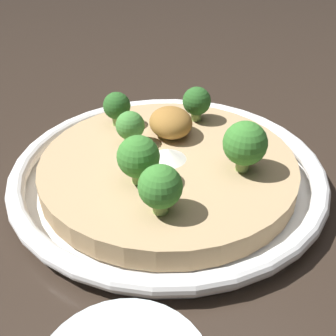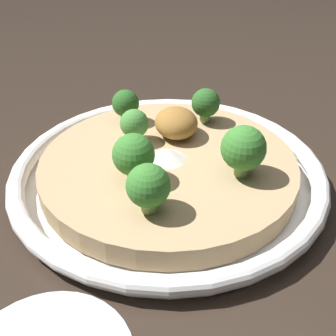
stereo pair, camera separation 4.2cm
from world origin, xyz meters
TOP-DOWN VIEW (x-y plane):
  - ground_plane at (0.00, 0.00)m, footprint 6.00×6.00m
  - risotto_bowl at (0.00, 0.00)m, footprint 0.32×0.32m
  - cheese_sprinkle at (0.00, 0.00)m, footprint 0.04×0.04m
  - crispy_onion_garnish at (-0.04, 0.02)m, footprint 0.05×0.05m
  - broccoli_back at (0.04, 0.06)m, footprint 0.04×0.04m
  - broccoli_front at (0.03, -0.04)m, footprint 0.04×0.04m
  - broccoli_back_left at (-0.07, 0.06)m, footprint 0.03×0.03m
  - broccoli_front_left at (-0.09, -0.03)m, footprint 0.03×0.03m
  - broccoli_left at (-0.04, -0.03)m, footprint 0.03×0.03m
  - broccoli_front_right at (0.07, -0.03)m, footprint 0.04×0.04m

SIDE VIEW (x-z plane):
  - ground_plane at x=0.00m, z-range 0.00..0.00m
  - risotto_bowl at x=0.00m, z-range 0.00..0.03m
  - cheese_sprinkle at x=0.00m, z-range 0.03..0.04m
  - crispy_onion_garnish at x=-0.04m, z-range 0.03..0.06m
  - broccoli_left at x=-0.04m, z-range 0.03..0.07m
  - broccoli_front_left at x=-0.09m, z-range 0.03..0.07m
  - broccoli_back_left at x=-0.07m, z-range 0.03..0.07m
  - broccoli_front_right at x=0.07m, z-range 0.03..0.07m
  - broccoli_front at x=0.03m, z-range 0.03..0.08m
  - broccoli_back at x=0.04m, z-range 0.03..0.08m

